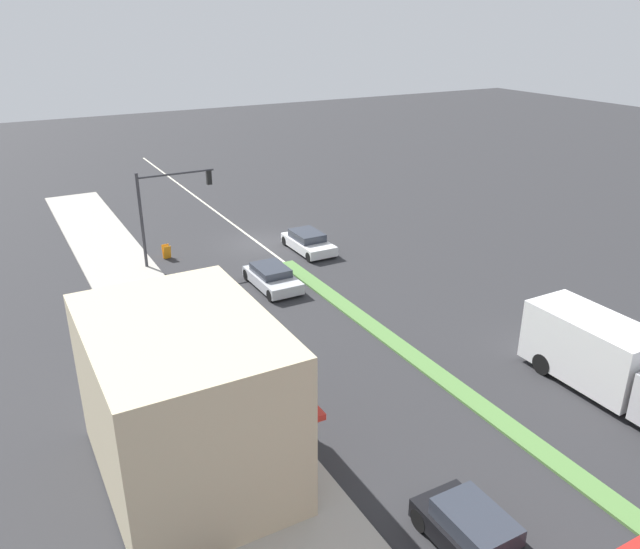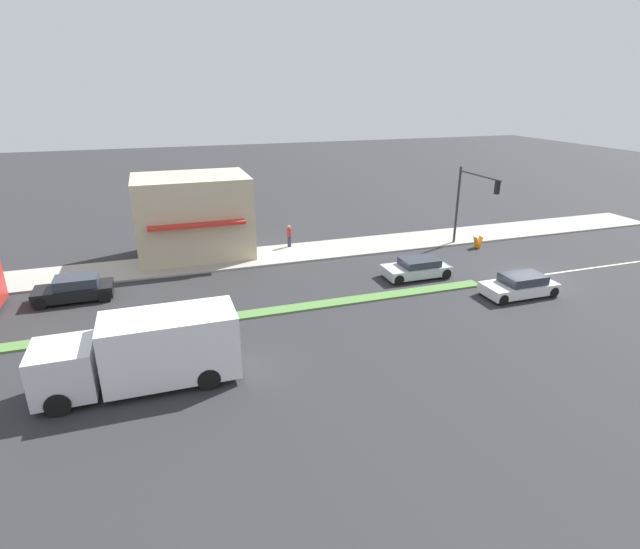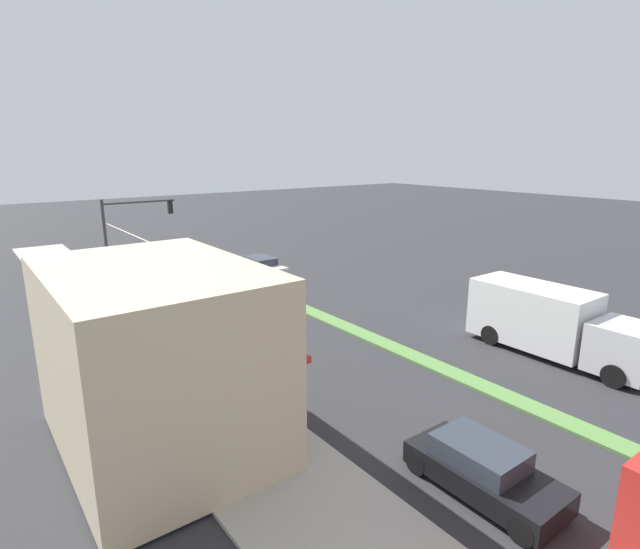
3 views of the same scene
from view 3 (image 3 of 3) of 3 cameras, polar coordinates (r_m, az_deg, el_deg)
ground_plane at (r=22.87m, az=8.14°, el=-8.27°), size 160.00×160.00×0.00m
sidewalk_right at (r=17.79m, az=-12.45°, el=-15.14°), size 4.00×73.00×0.12m
median_strip at (r=18.34m, az=29.17°, el=-15.83°), size 0.90×46.00×0.10m
lane_marking_center at (r=37.16m, az=-11.78°, el=0.37°), size 0.16×60.00×0.01m
building_corner_store at (r=15.35m, az=-18.10°, el=-8.97°), size 6.01×7.49×5.40m
traffic_signal_main at (r=33.68m, az=-21.06°, el=5.07°), size 4.59×0.34×5.60m
pedestrian at (r=22.05m, az=-22.16°, el=-7.39°), size 0.34×0.34×1.61m
warning_aframe_sign at (r=35.31m, az=-20.90°, el=-0.30°), size 0.45×0.53×0.84m
delivery_truck at (r=23.69m, az=24.92°, el=-4.91°), size 2.44×7.50×2.87m
sedan_silver at (r=30.14m, az=-10.05°, el=-1.65°), size 1.92×4.04×1.17m
van_white at (r=35.63m, az=-6.73°, el=0.95°), size 1.90×4.14×1.22m
suv_black at (r=14.43m, az=18.12°, el=-20.41°), size 1.80×4.03×1.34m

